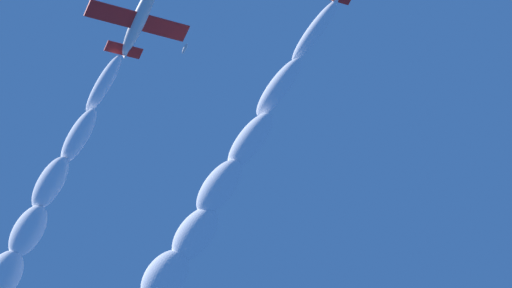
# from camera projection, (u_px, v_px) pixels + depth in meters

# --- Properties ---
(airplane_left_wingman) EXTENTS (8.04, 7.76, 3.98)m
(airplane_left_wingman) POSITION_uv_depth(u_px,v_px,m) (141.00, 16.00, 91.04)
(airplane_left_wingman) COLOR silver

